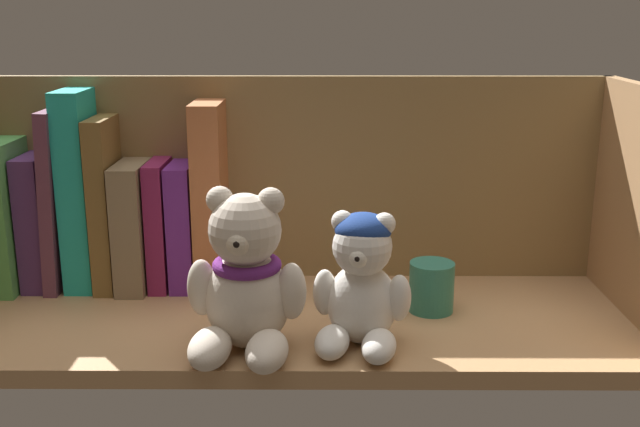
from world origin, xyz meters
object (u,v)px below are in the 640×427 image
Objects in this scene: book_2 at (62,196)px; teddy_bear_smaller at (361,284)px; book_1 at (43,218)px; teddy_bear_larger at (246,283)px; book_4 at (110,200)px; book_3 at (84,188)px; book_7 at (186,222)px; book_0 at (15,211)px; pillar_candle at (431,287)px; book_5 at (138,222)px; book_8 at (213,193)px; book_6 at (163,221)px.

teddy_bear_smaller is at bearing -27.39° from book_2.
teddy_bear_larger reaches higher than book_1.
teddy_bear_larger is (19.10, -20.55, -3.46)cm from book_4.
book_4 reaches higher than teddy_bear_larger.
book_3 reaches higher than book_7.
book_4 reaches higher than book_1.
book_0 is at bearing 146.77° from teddy_bear_larger.
teddy_bear_larger reaches higher than pillar_candle.
book_0 is at bearing 169.21° from pillar_candle.
teddy_bear_larger reaches higher than book_5.
book_2 is at bearing 180.00° from book_4.
book_0 reaches higher than teddy_bear_larger.
book_1 is 0.78× the size of book_4.
book_7 is (12.69, 0.00, -4.53)cm from book_3.
book_4 is 0.92× the size of book_8.
teddy_bear_larger is at bearing -73.44° from book_8.
book_2 is 15.91cm from book_7.
book_1 is at bearing 180.00° from book_7.
book_0 is at bearing 180.00° from book_3.
book_4 reaches higher than book_6.
book_0 is 21.75cm from book_7.
book_0 is 12.34cm from book_4.
book_2 is at bearing 180.00° from book_6.
book_5 is at bearing 180.00° from book_7.
book_4 is 7.06cm from book_6.
book_1 is at bearing 154.21° from teddy_bear_smaller.
book_6 is (9.78, 0.00, -4.36)cm from book_3.
book_6 is 2.74× the size of pillar_candle.
book_3 is 1.06× the size of book_8.
book_1 is 1.04× the size of book_6.
book_7 is at bearing 0.00° from book_1.
book_5 is at bearing 127.56° from teddy_bear_larger.
book_7 is at bearing 0.00° from book_4.
book_6 is at bearing 0.00° from book_3.
book_3 reaches higher than teddy_bear_larger.
teddy_bear_larger is (31.37, -20.55, -2.06)cm from book_0.
book_6 reaches higher than teddy_bear_smaller.
book_1 is at bearing 180.00° from book_6.
book_8 is at bearing 0.00° from book_4.
book_0 is 53.23cm from pillar_candle.
book_0 is at bearing 180.00° from book_2.
pillar_candle is at bearing -14.01° from book_4.
teddy_bear_smaller is (43.24, -19.22, -2.59)cm from book_0.
book_8 is 1.64× the size of teddy_bear_smaller.
teddy_bear_larger is (15.80, -20.55, -0.68)cm from book_5.
book_0 is 9.51cm from book_3.
teddy_bear_larger is at bearing -58.52° from book_6.
teddy_bear_smaller is at bearing -34.78° from book_5.
book_2 reaches higher than pillar_candle.
book_1 is at bearing 180.00° from book_8.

